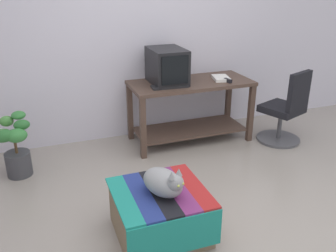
{
  "coord_description": "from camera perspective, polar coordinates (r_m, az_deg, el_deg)",
  "views": [
    {
      "loc": [
        -1.2,
        -2.2,
        1.9
      ],
      "look_at": [
        -0.08,
        0.85,
        0.55
      ],
      "focal_mm": 39.4,
      "sensor_mm": 36.0,
      "label": 1
    }
  ],
  "objects": [
    {
      "name": "ground_plane",
      "position": [
        3.15,
        6.88,
        -14.8
      ],
      "size": [
        14.0,
        14.0,
        0.0
      ],
      "primitive_type": "plane",
      "color": "#9E9389"
    },
    {
      "name": "back_wall",
      "position": [
        4.46,
        -4.56,
        14.74
      ],
      "size": [
        8.0,
        0.1,
        2.6
      ],
      "primitive_type": "cube",
      "color": "silver",
      "rests_on": "ground_plane"
    },
    {
      "name": "desk",
      "position": [
        4.39,
        3.47,
        3.94
      ],
      "size": [
        1.42,
        0.63,
        0.74
      ],
      "rotation": [
        0.0,
        0.0,
        -0.0
      ],
      "color": "#4C382D",
      "rests_on": "ground_plane"
    },
    {
      "name": "tv_monitor",
      "position": [
        4.2,
        -0.15,
        9.2
      ],
      "size": [
        0.37,
        0.51,
        0.39
      ],
      "rotation": [
        0.0,
        0.0,
        -0.0
      ],
      "color": "black",
      "rests_on": "desk"
    },
    {
      "name": "keyboard",
      "position": [
        4.07,
        0.21,
        6.14
      ],
      "size": [
        0.41,
        0.17,
        0.02
      ],
      "primitive_type": "cube",
      "rotation": [
        0.0,
        0.0,
        -0.06
      ],
      "color": "black",
      "rests_on": "desk"
    },
    {
      "name": "book",
      "position": [
        4.43,
        8.19,
        7.34
      ],
      "size": [
        0.23,
        0.29,
        0.04
      ],
      "primitive_type": "cube",
      "rotation": [
        0.0,
        0.0,
        -0.22
      ],
      "color": "white",
      "rests_on": "desk"
    },
    {
      "name": "ottoman_with_blanket",
      "position": [
        2.92,
        -1.22,
        -13.29
      ],
      "size": [
        0.69,
        0.69,
        0.38
      ],
      "color": "#7A664C",
      "rests_on": "ground_plane"
    },
    {
      "name": "cat",
      "position": [
        2.73,
        -0.59,
        -8.68
      ],
      "size": [
        0.35,
        0.45,
        0.25
      ],
      "rotation": [
        0.0,
        0.0,
        0.39
      ],
      "color": "gray",
      "rests_on": "ottoman_with_blanket"
    },
    {
      "name": "potted_plant",
      "position": [
        3.94,
        -22.57,
        -3.2
      ],
      "size": [
        0.36,
        0.31,
        0.65
      ],
      "color": "#3D3D42",
      "rests_on": "ground_plane"
    },
    {
      "name": "office_chair",
      "position": [
        4.57,
        17.75,
        2.1
      ],
      "size": [
        0.54,
        0.54,
        0.89
      ],
      "rotation": [
        0.0,
        0.0,
        3.5
      ],
      "color": "#4C4C51",
      "rests_on": "ground_plane"
    },
    {
      "name": "stapler",
      "position": [
        4.33,
        9.24,
        6.96
      ],
      "size": [
        0.06,
        0.12,
        0.04
      ],
      "primitive_type": "cube",
      "rotation": [
        0.0,
        0.0,
        0.21
      ],
      "color": "black",
      "rests_on": "desk"
    },
    {
      "name": "pen",
      "position": [
        4.54,
        8.38,
        7.52
      ],
      "size": [
        0.14,
        0.03,
        0.01
      ],
      "primitive_type": "cylinder",
      "rotation": [
        0.0,
        1.57,
        3.01
      ],
      "color": "black",
      "rests_on": "desk"
    }
  ]
}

